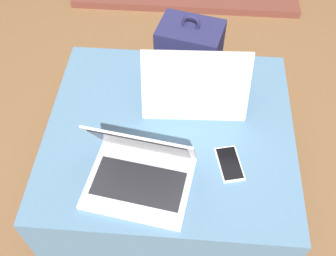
% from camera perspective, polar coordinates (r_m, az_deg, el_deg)
% --- Properties ---
extents(ground_plane, '(14.00, 14.00, 0.00)m').
position_cam_1_polar(ground_plane, '(1.71, 0.21, -8.00)').
color(ground_plane, brown).
extents(ottoman, '(0.87, 0.80, 0.39)m').
position_cam_1_polar(ottoman, '(1.54, 0.23, -4.42)').
color(ottoman, '#2A3D4E').
rests_on(ottoman, ground_plane).
extents(laptop_near, '(0.36, 0.30, 0.24)m').
position_cam_1_polar(laptop_near, '(1.23, -4.02, -6.08)').
color(laptop_near, silver).
rests_on(laptop_near, ottoman).
extents(laptop_far, '(0.38, 0.27, 0.26)m').
position_cam_1_polar(laptop_far, '(1.43, 3.81, 5.53)').
color(laptop_far, silver).
rests_on(laptop_far, ottoman).
extents(cell_phone, '(0.10, 0.15, 0.01)m').
position_cam_1_polar(cell_phone, '(1.31, 8.90, -5.15)').
color(cell_phone, white).
rests_on(cell_phone, ottoman).
extents(backpack, '(0.32, 0.30, 0.46)m').
position_cam_1_polar(backpack, '(1.91, 3.15, 9.79)').
color(backpack, '#23234C').
rests_on(backpack, ground_plane).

